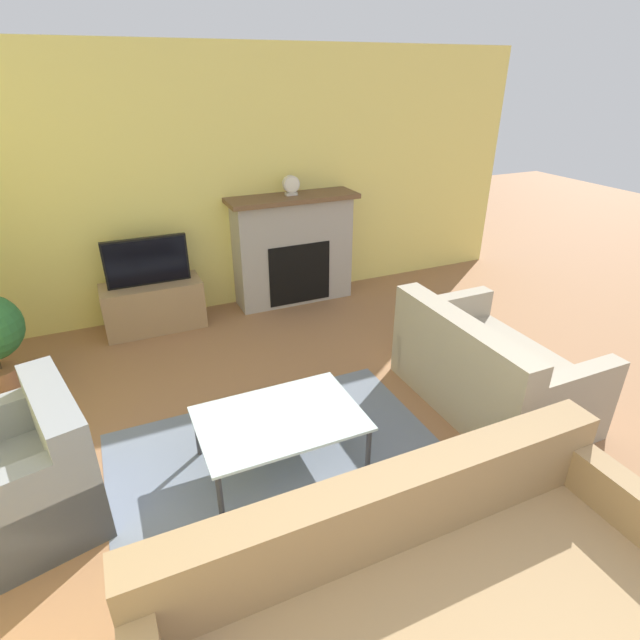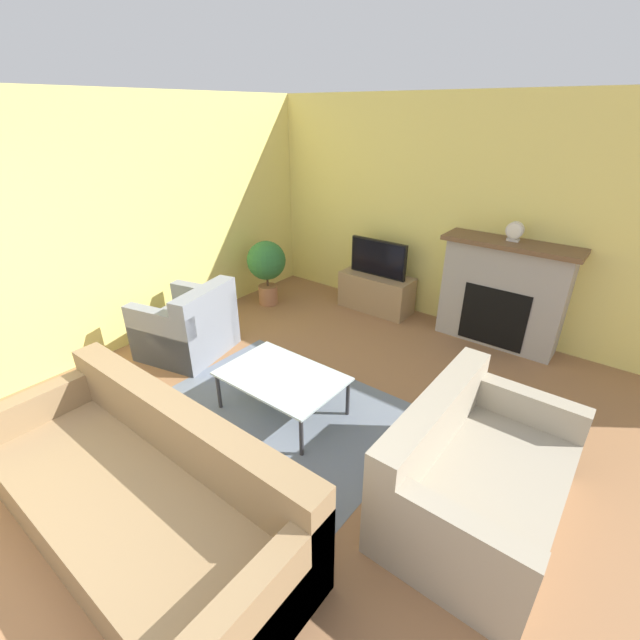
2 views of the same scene
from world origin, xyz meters
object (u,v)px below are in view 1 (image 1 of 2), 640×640
at_px(couch_sectional, 423,617).
at_px(mantel_clock, 291,185).
at_px(tv, 147,261).
at_px(armchair_by_window, 18,484).
at_px(coffee_table, 280,421).
at_px(couch_loveseat, 487,372).

bearing_deg(couch_sectional, mantel_clock, 76.58).
distance_m(tv, mantel_clock, 1.70).
relative_size(armchair_by_window, mantel_clock, 4.99).
relative_size(tv, coffee_table, 0.75).
xyz_separation_m(couch_sectional, coffee_table, (-0.14, 1.46, 0.07)).
bearing_deg(coffee_table, mantel_clock, 66.78).
bearing_deg(mantel_clock, couch_sectional, -103.42).
distance_m(tv, couch_loveseat, 3.36).
distance_m(coffee_table, mantel_clock, 2.94).
bearing_deg(couch_sectional, coffee_table, 95.37).
bearing_deg(coffee_table, couch_loveseat, -0.25).
bearing_deg(couch_sectional, couch_loveseat, 41.93).
height_order(couch_sectional, armchair_by_window, same).
distance_m(armchair_by_window, mantel_clock, 3.72).
height_order(couch_loveseat, mantel_clock, mantel_clock).
xyz_separation_m(couch_loveseat, armchair_by_window, (-3.31, 0.16, 0.01)).
xyz_separation_m(tv, coffee_table, (0.50, -2.45, -0.38)).
height_order(coffee_table, mantel_clock, mantel_clock).
bearing_deg(coffee_table, armchair_by_window, 174.50).
bearing_deg(coffee_table, couch_sectional, -84.63).
bearing_deg(tv, coffee_table, -78.50).
distance_m(couch_sectional, mantel_clock, 4.25).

